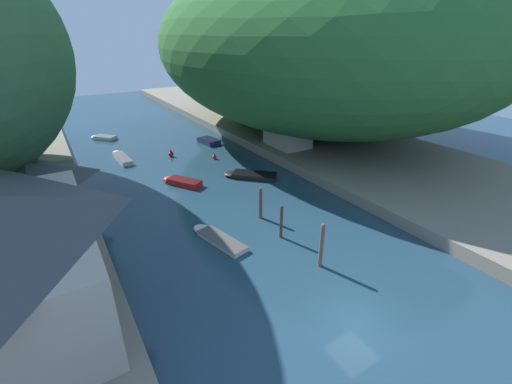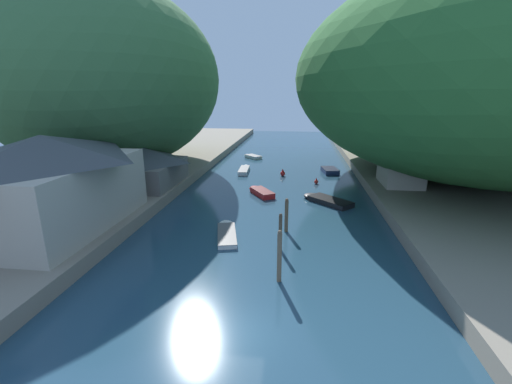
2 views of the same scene
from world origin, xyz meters
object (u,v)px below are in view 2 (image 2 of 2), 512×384
(right_bank_cottage, at_px, (402,163))
(boat_far_upstream, at_px, (329,170))
(boathouse_shed, at_px, (145,165))
(boat_navy_launch, at_px, (260,191))
(person_on_quay, at_px, (66,232))
(waterfront_building, at_px, (47,181))
(boat_white_cruiser, at_px, (325,200))
(boat_open_rowboat, at_px, (252,156))
(boat_cabin_cruiser, at_px, (244,169))
(boat_mid_channel, at_px, (227,232))
(channel_buoy_near, at_px, (283,173))
(channel_buoy_far, at_px, (316,182))

(right_bank_cottage, bearing_deg, boat_far_upstream, 124.42)
(boathouse_shed, relative_size, boat_far_upstream, 2.11)
(boat_navy_launch, relative_size, person_on_quay, 2.88)
(boathouse_shed, relative_size, boat_navy_launch, 2.11)
(waterfront_building, distance_m, boat_white_cruiser, 26.37)
(right_bank_cottage, bearing_deg, waterfront_building, -151.24)
(waterfront_building, relative_size, boat_open_rowboat, 3.53)
(waterfront_building, xyz_separation_m, boat_white_cruiser, (22.62, 12.73, -4.67))
(boat_navy_launch, height_order, boat_white_cruiser, boat_navy_launch)
(right_bank_cottage, relative_size, boat_cabin_cruiser, 0.98)
(boat_mid_channel, bearing_deg, boat_navy_launch, 69.96)
(boathouse_shed, relative_size, boat_open_rowboat, 2.42)
(waterfront_building, height_order, boat_white_cruiser, waterfront_building)
(channel_buoy_near, bearing_deg, boat_far_upstream, 27.10)
(boat_navy_launch, relative_size, channel_buoy_near, 4.55)
(boat_white_cruiser, distance_m, boat_cabin_cruiser, 18.19)
(boat_navy_launch, distance_m, person_on_quay, 21.75)
(boat_navy_launch, xyz_separation_m, person_on_quay, (-11.67, -18.26, 1.80))
(waterfront_building, relative_size, channel_buoy_far, 18.27)
(boat_far_upstream, height_order, boat_open_rowboat, boat_far_upstream)
(boat_white_cruiser, relative_size, boat_cabin_cruiser, 0.90)
(boat_far_upstream, height_order, person_on_quay, person_on_quay)
(boat_far_upstream, xyz_separation_m, channel_buoy_far, (-2.23, -7.44, -0.02))
(right_bank_cottage, xyz_separation_m, channel_buoy_far, (-9.55, 3.24, -3.32))
(boat_mid_channel, height_order, person_on_quay, person_on_quay)
(boat_open_rowboat, height_order, boat_navy_launch, boat_navy_launch)
(boat_white_cruiser, bearing_deg, boat_far_upstream, 38.67)
(boathouse_shed, relative_size, channel_buoy_far, 12.50)
(channel_buoy_near, relative_size, person_on_quay, 0.63)
(boat_cabin_cruiser, bearing_deg, boat_white_cruiser, -54.91)
(boat_white_cruiser, distance_m, boat_mid_channel, 13.46)
(waterfront_building, height_order, channel_buoy_far, waterfront_building)
(right_bank_cottage, bearing_deg, boathouse_shed, -172.82)
(boat_navy_launch, xyz_separation_m, boat_cabin_cruiser, (-3.79, 12.10, -0.03))
(waterfront_building, relative_size, boathouse_shed, 1.46)
(boat_far_upstream, distance_m, boat_white_cruiser, 15.37)
(waterfront_building, distance_m, boathouse_shed, 13.77)
(boathouse_shed, height_order, boat_cabin_cruiser, boathouse_shed)
(boat_far_upstream, relative_size, channel_buoy_far, 5.91)
(boat_open_rowboat, xyz_separation_m, boat_cabin_cruiser, (0.41, -11.38, 0.02))
(boat_mid_channel, bearing_deg, boathouse_shed, 124.49)
(boat_mid_channel, bearing_deg, boat_cabin_cruiser, 82.24)
(boathouse_shed, height_order, boat_white_cruiser, boathouse_shed)
(right_bank_cottage, distance_m, boat_mid_channel, 23.39)
(boat_open_rowboat, relative_size, person_on_quay, 2.51)
(right_bank_cottage, bearing_deg, channel_buoy_far, 161.26)
(boat_far_upstream, height_order, boat_white_cruiser, boat_far_upstream)
(boat_white_cruiser, bearing_deg, boat_open_rowboat, 69.14)
(right_bank_cottage, xyz_separation_m, boat_cabin_cruiser, (-20.18, 9.71, -3.36))
(waterfront_building, height_order, boat_open_rowboat, waterfront_building)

